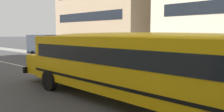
# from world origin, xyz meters

# --- Properties ---
(ground_plane) EXTENTS (400.00, 400.00, 0.00)m
(ground_plane) POSITION_xyz_m (0.00, 0.00, 0.00)
(ground_plane) COLOR #424244
(sidewalk_far) EXTENTS (120.00, 3.00, 0.01)m
(sidewalk_far) POSITION_xyz_m (0.00, 8.05, 0.01)
(sidewalk_far) COLOR gray
(sidewalk_far) RESTS_ON ground_plane
(lane_centreline) EXTENTS (110.00, 0.16, 0.01)m
(lane_centreline) POSITION_xyz_m (0.00, 0.00, 0.00)
(lane_centreline) COLOR silver
(lane_centreline) RESTS_ON ground_plane
(school_bus) EXTENTS (13.65, 3.44, 3.04)m
(school_bus) POSITION_xyz_m (3.05, -1.77, 1.80)
(school_bus) COLOR yellow
(school_bus) RESTS_ON ground_plane
(parked_car_silver_beside_sign) EXTENTS (3.97, 2.02, 1.64)m
(parked_car_silver_beside_sign) POSITION_xyz_m (-7.26, 5.34, 0.84)
(parked_car_silver_beside_sign) COLOR #B7BABF
(parked_car_silver_beside_sign) RESTS_ON ground_plane
(box_truck) EXTENTS (6.12, 2.65, 2.82)m
(box_truck) POSITION_xyz_m (-15.61, 5.60, 1.54)
(box_truck) COLOR maroon
(box_truck) RESTS_ON ground_plane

